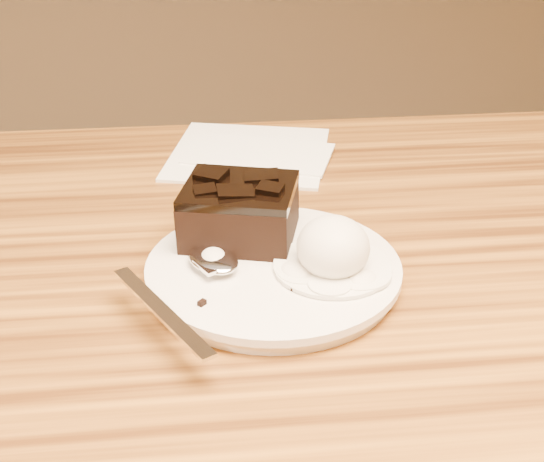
{
  "coord_description": "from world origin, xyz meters",
  "views": [
    {
      "loc": [
        -0.07,
        -0.47,
        1.07
      ],
      "look_at": [
        -0.01,
        0.05,
        0.79
      ],
      "focal_mm": 51.04,
      "sensor_mm": 36.0,
      "label": 1
    }
  ],
  "objects": [
    {
      "name": "plate",
      "position": [
        -0.01,
        0.04,
        0.76
      ],
      "size": [
        0.2,
        0.2,
        0.02
      ],
      "primitive_type": "cylinder",
      "color": "silver",
      "rests_on": "dining_table"
    },
    {
      "name": "melt_puddle",
      "position": [
        0.03,
        0.03,
        0.77
      ],
      "size": [
        0.09,
        0.09,
        0.0
      ],
      "primitive_type": "cylinder",
      "color": "silver",
      "rests_on": "plate"
    },
    {
      "name": "napkin",
      "position": [
        -0.01,
        0.3,
        0.75
      ],
      "size": [
        0.2,
        0.2,
        0.01
      ],
      "primitive_type": "cube",
      "rotation": [
        0.0,
        0.0,
        -0.24
      ],
      "color": "white",
      "rests_on": "dining_table"
    },
    {
      "name": "brownie",
      "position": [
        -0.03,
        0.09,
        0.79
      ],
      "size": [
        0.1,
        0.1,
        0.04
      ],
      "primitive_type": "cube",
      "rotation": [
        0.0,
        0.0,
        -0.26
      ],
      "color": "black",
      "rests_on": "plate"
    },
    {
      "name": "crumb_a",
      "position": [
        0.03,
        0.02,
        0.77
      ],
      "size": [
        0.01,
        0.01,
        0.0
      ],
      "primitive_type": "cube",
      "rotation": [
        0.0,
        0.0,
        1.44
      ],
      "color": "black",
      "rests_on": "plate"
    },
    {
      "name": "spoon",
      "position": [
        -0.06,
        0.04,
        0.77
      ],
      "size": [
        0.12,
        0.18,
        0.01
      ],
      "primitive_type": null,
      "rotation": [
        0.0,
        0.0,
        0.51
      ],
      "color": "silver",
      "rests_on": "plate"
    },
    {
      "name": "ice_cream_scoop",
      "position": [
        0.03,
        0.03,
        0.79
      ],
      "size": [
        0.06,
        0.06,
        0.05
      ],
      "primitive_type": "ellipsoid",
      "color": "silver",
      "rests_on": "plate"
    },
    {
      "name": "crumb_b",
      "position": [
        -0.0,
        0.01,
        0.77
      ],
      "size": [
        0.01,
        0.01,
        0.0
      ],
      "primitive_type": "cube",
      "rotation": [
        0.0,
        0.0,
        0.61
      ],
      "color": "black",
      "rests_on": "plate"
    },
    {
      "name": "crumb_c",
      "position": [
        -0.07,
        -0.01,
        0.77
      ],
      "size": [
        0.01,
        0.01,
        0.0
      ],
      "primitive_type": "cube",
      "rotation": [
        0.0,
        0.0,
        0.78
      ],
      "color": "black",
      "rests_on": "plate"
    },
    {
      "name": "crumb_d",
      "position": [
        -0.0,
        0.03,
        0.77
      ],
      "size": [
        0.01,
        0.01,
        0.0
      ],
      "primitive_type": "cube",
      "rotation": [
        0.0,
        0.0,
        0.72
      ],
      "color": "black",
      "rests_on": "plate"
    }
  ]
}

